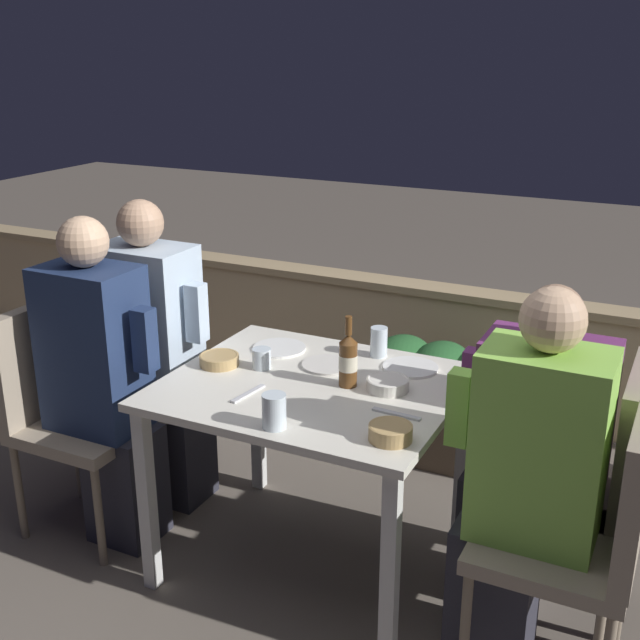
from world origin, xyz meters
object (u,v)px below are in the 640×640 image
at_px(chair_left_near, 65,396).
at_px(chair_right_near, 593,523).
at_px(chair_left_far, 119,367).
at_px(person_navy_jumper, 103,382).
at_px(person_blue_shirt, 156,353).
at_px(beer_bottle, 348,360).
at_px(chair_right_far, 593,470).
at_px(person_purple_stripe, 530,449).
at_px(person_green_blouse, 525,483).

bearing_deg(chair_left_near, chair_right_near, 0.23).
bearing_deg(chair_left_far, person_navy_jumper, -57.94).
relative_size(person_blue_shirt, beer_bottle, 5.05).
bearing_deg(chair_left_far, chair_left_near, -89.37).
bearing_deg(chair_right_far, person_blue_shirt, 179.80).
distance_m(chair_right_near, chair_right_far, 0.33).
xyz_separation_m(person_navy_jumper, person_purple_stripe, (1.57, 0.33, -0.07)).
distance_m(person_blue_shirt, person_purple_stripe, 1.58).
bearing_deg(chair_left_far, chair_right_far, -0.18).
bearing_deg(chair_left_near, chair_left_far, 90.63).
relative_size(person_blue_shirt, chair_right_far, 1.41).
xyz_separation_m(person_navy_jumper, person_green_blouse, (1.62, 0.01, -0.02)).
bearing_deg(person_navy_jumper, chair_right_far, 10.50).
bearing_deg(beer_bottle, chair_right_far, 8.11).
relative_size(chair_left_far, chair_right_far, 1.00).
height_order(chair_right_near, person_green_blouse, person_green_blouse).
distance_m(person_navy_jumper, person_blue_shirt, 0.34).
height_order(person_blue_shirt, chair_right_far, person_blue_shirt).
bearing_deg(person_blue_shirt, person_green_blouse, -11.44).
xyz_separation_m(chair_right_near, beer_bottle, (-0.89, 0.20, 0.29)).
bearing_deg(chair_right_far, chair_left_near, -170.57).
distance_m(person_navy_jumper, chair_right_near, 1.83).
distance_m(chair_left_near, beer_bottle, 1.20).
relative_size(chair_left_near, person_navy_jumper, 0.71).
xyz_separation_m(person_blue_shirt, chair_right_near, (1.83, -0.33, -0.10)).
bearing_deg(chair_left_near, person_green_blouse, 0.26).
distance_m(chair_left_far, person_green_blouse, 1.86).
relative_size(person_navy_jumper, person_purple_stripe, 1.11).
distance_m(chair_right_near, person_purple_stripe, 0.41).
relative_size(chair_right_near, chair_right_far, 1.00).
xyz_separation_m(chair_left_near, person_green_blouse, (1.83, 0.01, 0.08)).
height_order(chair_left_near, person_green_blouse, person_green_blouse).
bearing_deg(chair_left_far, beer_bottle, -6.28).
distance_m(chair_left_far, chair_right_near, 2.07).
xyz_separation_m(chair_left_near, chair_right_far, (1.99, 0.33, 0.00)).
bearing_deg(chair_left_near, person_purple_stripe, 10.53).
bearing_deg(chair_left_far, chair_right_near, -9.15).
xyz_separation_m(person_navy_jumper, chair_left_far, (-0.21, 0.34, -0.10)).
relative_size(chair_left_near, person_blue_shirt, 0.71).
height_order(person_blue_shirt, person_green_blouse, person_blue_shirt).
distance_m(person_navy_jumper, person_purple_stripe, 1.61).
bearing_deg(person_blue_shirt, person_purple_stripe, -0.23).
bearing_deg(person_purple_stripe, chair_right_far, 0.00).
relative_size(person_navy_jumper, beer_bottle, 5.04).
distance_m(person_blue_shirt, beer_bottle, 0.97).
height_order(chair_left_near, person_navy_jumper, person_navy_jumper).
xyz_separation_m(chair_left_far, person_blue_shirt, (0.21, -0.00, 0.10)).
bearing_deg(person_purple_stripe, person_blue_shirt, 179.77).
distance_m(chair_left_near, person_blue_shirt, 0.41).
xyz_separation_m(chair_left_near, person_purple_stripe, (1.78, 0.33, 0.03)).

